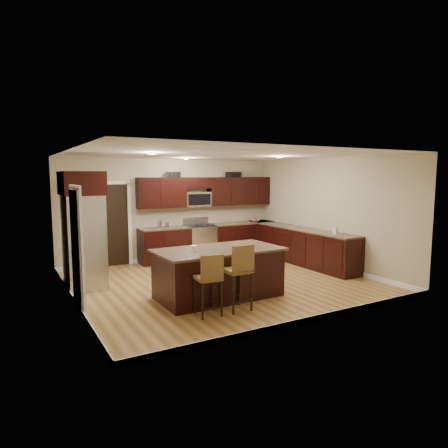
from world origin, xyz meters
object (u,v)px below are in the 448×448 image
range (200,241)px  stool_left (210,278)px  refrigerator (83,229)px  island (219,275)px  stool_mid (239,270)px

range → stool_left: (-1.87, -4.17, 0.17)m
refrigerator → stool_left: bearing=-62.3°
stool_left → island: bearing=57.9°
range → stool_mid: size_ratio=0.98×
refrigerator → stool_mid: bearing=-54.0°
island → stool_mid: bearing=-95.9°
island → stool_left: bearing=-127.4°
stool_mid → refrigerator: (-1.98, 2.73, 0.49)m
range → island: range is taller
range → stool_left: 4.58m
stool_left → refrigerator: refrigerator is taller
range → refrigerator: 3.68m
stool_mid → island: bearing=83.0°
island → stool_left: 1.07m
range → stool_mid: bearing=-107.5°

